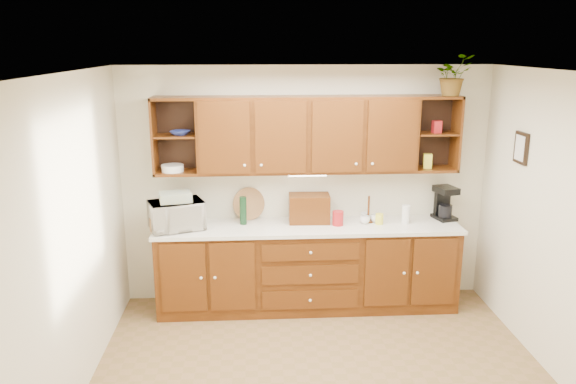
{
  "coord_description": "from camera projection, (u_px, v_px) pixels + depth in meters",
  "views": [
    {
      "loc": [
        -0.56,
        -4.22,
        2.8
      ],
      "look_at": [
        -0.23,
        1.15,
        1.39
      ],
      "focal_mm": 35.0,
      "sensor_mm": 36.0,
      "label": 1
    }
  ],
  "objects": [
    {
      "name": "mug_tree",
      "position": [
        368.0,
        218.0,
        6.08
      ],
      "size": [
        0.25,
        0.26,
        0.29
      ],
      "rotation": [
        0.0,
        0.0,
        -0.17
      ],
      "color": "#3A1A06",
      "rests_on": "countertop"
    },
    {
      "name": "ceiling",
      "position": [
        328.0,
        73.0,
        4.16
      ],
      "size": [
        4.0,
        4.0,
        0.0
      ],
      "primitive_type": "plane",
      "rotation": [
        3.14,
        0.0,
        0.0
      ],
      "color": "white",
      "rests_on": "back_wall"
    },
    {
      "name": "countertop",
      "position": [
        308.0,
        227.0,
        5.98
      ],
      "size": [
        3.24,
        0.64,
        0.04
      ],
      "primitive_type": "cube",
      "color": "silver",
      "rests_on": "base_cabinets"
    },
    {
      "name": "microwave",
      "position": [
        176.0,
        215.0,
        5.82
      ],
      "size": [
        0.63,
        0.53,
        0.3
      ],
      "primitive_type": "imported",
      "rotation": [
        0.0,
        0.0,
        0.36
      ],
      "color": "beige",
      "rests_on": "countertop"
    },
    {
      "name": "left_wall",
      "position": [
        71.0,
        243.0,
        4.37
      ],
      "size": [
        0.0,
        3.5,
        3.5
      ],
      "primitive_type": "plane",
      "rotation": [
        1.57,
        0.0,
        1.57
      ],
      "color": "beige",
      "rests_on": "floor"
    },
    {
      "name": "coffee_maker",
      "position": [
        444.0,
        203.0,
        6.16
      ],
      "size": [
        0.25,
        0.3,
        0.37
      ],
      "rotation": [
        0.0,
        0.0,
        0.26
      ],
      "color": "black",
      "rests_on": "countertop"
    },
    {
      "name": "canister_yellow",
      "position": [
        379.0,
        219.0,
        6.0
      ],
      "size": [
        0.1,
        0.1,
        0.11
      ],
      "primitive_type": "cylinder",
      "rotation": [
        0.0,
        0.0,
        -0.19
      ],
      "color": "yellow",
      "rests_on": "countertop"
    },
    {
      "name": "right_wall",
      "position": [
        567.0,
        233.0,
        4.61
      ],
      "size": [
        0.0,
        3.5,
        3.5
      ],
      "primitive_type": "plane",
      "rotation": [
        1.57,
        0.0,
        -1.57
      ],
      "color": "beige",
      "rests_on": "floor"
    },
    {
      "name": "bowl_stack",
      "position": [
        180.0,
        133.0,
        5.77
      ],
      "size": [
        0.25,
        0.25,
        0.05
      ],
      "primitive_type": "imported",
      "rotation": [
        0.0,
        0.0,
        -0.37
      ],
      "color": "navy",
      "rests_on": "upper_cabinets"
    },
    {
      "name": "framed_picture",
      "position": [
        521.0,
        148.0,
        5.33
      ],
      "size": [
        0.03,
        0.24,
        0.3
      ],
      "primitive_type": "cube",
      "color": "black",
      "rests_on": "right_wall"
    },
    {
      "name": "woven_tray",
      "position": [
        249.0,
        218.0,
        6.17
      ],
      "size": [
        0.37,
        0.21,
        0.36
      ],
      "primitive_type": "cylinder",
      "rotation": [
        1.36,
        0.0,
        0.34
      ],
      "color": "#9F7242",
      "rests_on": "countertop"
    },
    {
      "name": "wicker_basket",
      "position": [
        163.0,
        224.0,
        5.81
      ],
      "size": [
        0.32,
        0.32,
        0.13
      ],
      "primitive_type": "cylinder",
      "rotation": [
        0.0,
        0.0,
        -0.27
      ],
      "color": "#9F7242",
      "rests_on": "countertop"
    },
    {
      "name": "upper_cabinets",
      "position": [
        308.0,
        134.0,
        5.87
      ],
      "size": [
        3.2,
        0.33,
        0.8
      ],
      "color": "#3A1A06",
      "rests_on": "back_wall"
    },
    {
      "name": "pantry_box_yellow",
      "position": [
        427.0,
        161.0,
        5.99
      ],
      "size": [
        0.1,
        0.08,
        0.16
      ],
      "primitive_type": "cube",
      "rotation": [
        0.0,
        0.0,
        -0.15
      ],
      "color": "yellow",
      "rests_on": "upper_cabinets"
    },
    {
      "name": "plate_stack",
      "position": [
        173.0,
        168.0,
        5.85
      ],
      "size": [
        0.3,
        0.3,
        0.07
      ],
      "primitive_type": "cylinder",
      "rotation": [
        0.0,
        0.0,
        -0.34
      ],
      "color": "white",
      "rests_on": "upper_cabinets"
    },
    {
      "name": "canister_red",
      "position": [
        338.0,
        218.0,
        5.95
      ],
      "size": [
        0.12,
        0.12,
        0.15
      ],
      "primitive_type": "cylinder",
      "rotation": [
        0.0,
        0.0,
        -0.05
      ],
      "color": "#A5181B",
      "rests_on": "countertop"
    },
    {
      "name": "canister_white",
      "position": [
        406.0,
        214.0,
        6.01
      ],
      "size": [
        0.09,
        0.09,
        0.2
      ],
      "primitive_type": "cylinder",
      "rotation": [
        0.0,
        0.0,
        0.06
      ],
      "color": "white",
      "rests_on": "countertop"
    },
    {
      "name": "bread_box",
      "position": [
        309.0,
        208.0,
        6.05
      ],
      "size": [
        0.44,
        0.29,
        0.3
      ],
      "primitive_type": "cube",
      "rotation": [
        0.0,
        0.0,
        -0.03
      ],
      "color": "#3A1A06",
      "rests_on": "countertop"
    },
    {
      "name": "base_cabinets",
      "position": [
        307.0,
        268.0,
        6.11
      ],
      "size": [
        3.2,
        0.6,
        0.9
      ],
      "primitive_type": "cube",
      "color": "#3A1A06",
      "rests_on": "floor"
    },
    {
      "name": "wine_bottle",
      "position": [
        243.0,
        211.0,
        5.97
      ],
      "size": [
        0.08,
        0.08,
        0.3
      ],
      "primitive_type": "cylinder",
      "rotation": [
        0.0,
        0.0,
        -0.05
      ],
      "color": "black",
      "rests_on": "countertop"
    },
    {
      "name": "potted_plant",
      "position": [
        453.0,
        75.0,
        5.74
      ],
      "size": [
        0.45,
        0.41,
        0.42
      ],
      "primitive_type": "imported",
      "rotation": [
        0.0,
        0.0,
        0.27
      ],
      "color": "#999999",
      "rests_on": "upper_cabinets"
    },
    {
      "name": "pantry_box_red",
      "position": [
        437.0,
        127.0,
        5.9
      ],
      "size": [
        0.09,
        0.08,
        0.13
      ],
      "primitive_type": "cube",
      "rotation": [
        0.0,
        0.0,
        0.12
      ],
      "color": "#A5181B",
      "rests_on": "upper_cabinets"
    },
    {
      "name": "back_wall",
      "position": [
        306.0,
        185.0,
        6.18
      ],
      "size": [
        4.0,
        0.0,
        4.0
      ],
      "primitive_type": "plane",
      "rotation": [
        1.57,
        0.0,
        0.0
      ],
      "color": "beige",
      "rests_on": "floor"
    },
    {
      "name": "floor",
      "position": [
        323.0,
        381.0,
        4.82
      ],
      "size": [
        4.0,
        4.0,
        0.0
      ],
      "primitive_type": "plane",
      "color": "olive",
      "rests_on": "ground"
    },
    {
      "name": "undercabinet_light",
      "position": [
        308.0,
        175.0,
        5.93
      ],
      "size": [
        0.4,
        0.05,
        0.02
      ],
      "primitive_type": "cube",
      "color": "white",
      "rests_on": "upper_cabinets"
    },
    {
      "name": "towel_stack",
      "position": [
        175.0,
        197.0,
        5.77
      ],
      "size": [
        0.37,
        0.3,
        0.1
      ],
      "primitive_type": "cube",
      "rotation": [
        0.0,
        0.0,
        0.23
      ],
      "color": "#D6C165",
      "rests_on": "microwave"
    }
  ]
}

